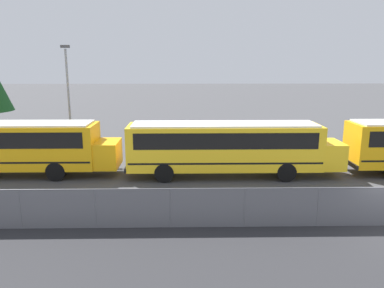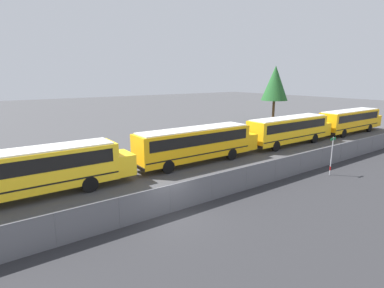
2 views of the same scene
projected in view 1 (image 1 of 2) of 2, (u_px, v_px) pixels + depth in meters
school_bus_1 at (6, 144)px, 21.78m from camera, size 12.47×2.48×3.16m
school_bus_2 at (229, 145)px, 21.64m from camera, size 12.47×2.48×3.16m
light_pole at (68, 95)px, 26.77m from camera, size 0.60×0.24×7.73m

